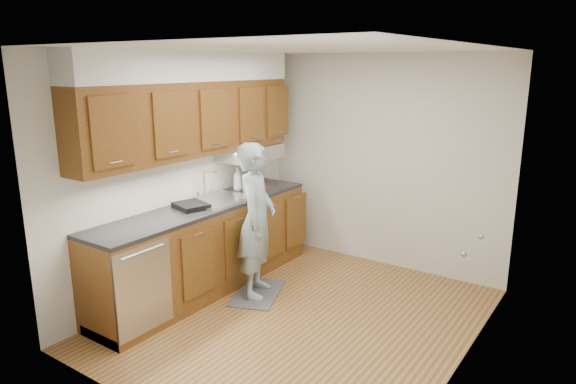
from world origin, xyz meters
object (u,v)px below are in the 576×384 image
at_px(steel_can, 245,187).
at_px(soap_bottle_b, 257,180).
at_px(person, 256,210).
at_px(soap_bottle_a, 238,178).
at_px(soap_bottle_c, 257,179).
at_px(soda_can, 264,189).
at_px(dish_rack, 191,206).

bearing_deg(steel_can, soap_bottle_b, 100.67).
distance_m(person, soap_bottle_b, 0.92).
xyz_separation_m(soap_bottle_a, soap_bottle_b, (0.12, 0.22, -0.04)).
relative_size(soap_bottle_c, steel_can, 1.28).
height_order(person, steel_can, person).
bearing_deg(soda_can, soap_bottle_a, -174.57).
xyz_separation_m(soda_can, dish_rack, (-0.24, -0.91, -0.03)).
xyz_separation_m(person, soap_bottle_b, (-0.56, 0.73, 0.11)).
height_order(soap_bottle_b, soap_bottle_c, soap_bottle_b).
bearing_deg(soap_bottle_a, person, -37.20).
height_order(steel_can, dish_rack, steel_can).
height_order(soap_bottle_a, soda_can, soap_bottle_a).
distance_m(soap_bottle_c, soda_can, 0.39).
bearing_deg(person, soda_can, 4.87).
relative_size(person, soda_can, 16.08).
distance_m(soda_can, steel_can, 0.21).
xyz_separation_m(person, soap_bottle_a, (-0.67, 0.51, 0.15)).
relative_size(soap_bottle_a, soda_can, 2.45).
xyz_separation_m(soap_bottle_b, dish_rack, (-0.00, -1.09, -0.07)).
height_order(soap_bottle_a, steel_can, soap_bottle_a).
distance_m(soap_bottle_b, dish_rack, 1.10).
xyz_separation_m(soap_bottle_c, dish_rack, (0.06, -1.16, -0.06)).
distance_m(soap_bottle_b, soda_can, 0.30).
bearing_deg(person, steel_can, 23.13).
bearing_deg(soap_bottle_a, soap_bottle_b, 61.77).
distance_m(person, soda_can, 0.64).
bearing_deg(soap_bottle_c, soap_bottle_a, -101.33).
distance_m(person, steel_can, 0.68).
height_order(person, soap_bottle_a, person).
distance_m(person, soap_bottle_c, 1.01).
bearing_deg(soda_can, soap_bottle_c, 139.72).
relative_size(soap_bottle_b, soda_can, 1.74).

